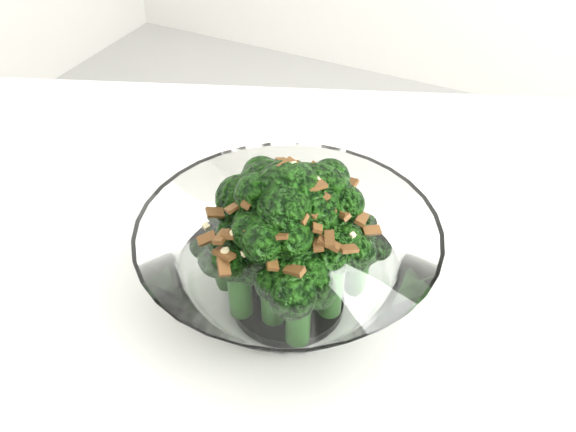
% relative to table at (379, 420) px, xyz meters
% --- Properties ---
extents(table, '(1.41, 1.19, 0.75)m').
position_rel_table_xyz_m(table, '(0.00, 0.00, 0.00)').
color(table, white).
rests_on(table, ground).
extents(broccoli_dish, '(0.21, 0.21, 0.13)m').
position_rel_table_xyz_m(broccoli_dish, '(-0.09, 0.02, 0.12)').
color(broccoli_dish, white).
rests_on(broccoli_dish, table).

